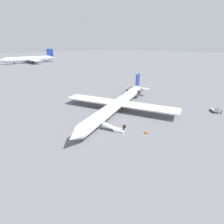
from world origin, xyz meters
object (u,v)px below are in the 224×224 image
object	(u,v)px
suitcase	(221,112)
boarding_stairs	(117,130)
airplane_far_center	(30,59)
passenger	(124,127)
airplane_main	(119,103)
luggage_cart	(214,110)

from	to	relation	value
suitcase	boarding_stairs	bearing A→B (deg)	-24.23
airplane_far_center	passenger	size ratio (longest dim) A/B	23.88
airplane_far_center	passenger	bearing A→B (deg)	78.65
airplane_main	suitcase	world-z (taller)	airplane_main
airplane_main	boarding_stairs	world-z (taller)	airplane_main
airplane_main	airplane_far_center	bearing A→B (deg)	-123.05
luggage_cart	airplane_main	bearing A→B (deg)	-87.75
airplane_main	airplane_far_center	world-z (taller)	airplane_far_center
boarding_stairs	suitcase	bearing A→B (deg)	-135.70
boarding_stairs	suitcase	size ratio (longest dim) A/B	4.66
airplane_main	boarding_stairs	distance (m)	10.32
airplane_main	luggage_cart	bearing A→B (deg)	112.21
boarding_stairs	passenger	size ratio (longest dim) A/B	2.36
boarding_stairs	suitcase	distance (m)	24.25
airplane_far_center	suitcase	bearing A→B (deg)	88.36
passenger	boarding_stairs	bearing A→B (deg)	4.80
passenger	luggage_cart	size ratio (longest dim) A/B	0.73
passenger	luggage_cart	xyz separation A→B (m)	(-21.75, 7.47, -0.54)
airplane_far_center	suitcase	world-z (taller)	airplane_far_center
airplane_far_center	luggage_cart	world-z (taller)	airplane_far_center
airplane_far_center	luggage_cart	bearing A→B (deg)	88.38
airplane_main	luggage_cart	xyz separation A→B (m)	(-14.80, 15.50, -1.37)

